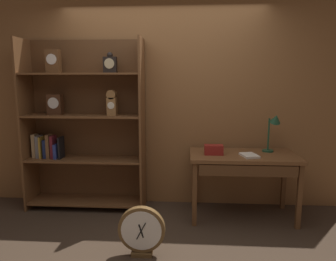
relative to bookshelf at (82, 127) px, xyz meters
The scene contains 8 objects.
ground_plane 1.81m from the bookshelf, 47.58° to the right, with size 10.00×10.00×0.00m, color #3D2D21.
back_wood_panel 1.06m from the bookshelf, 11.93° to the left, with size 4.80×0.05×2.60m, color brown.
bookshelf is the anchor object (origin of this frame).
workbench 2.00m from the bookshelf, ahead, with size 1.23×0.65×0.76m.
desk_lamp 2.32m from the bookshelf, ahead, with size 0.19×0.20×0.47m.
toolbox_small 1.64m from the bookshelf, ahead, with size 0.21×0.12×0.11m, color maroon.
open_repair_manual 2.04m from the bookshelf, ahead, with size 0.16×0.22×0.03m, color silver.
round_clock_large 1.62m from the bookshelf, 50.53° to the right, with size 0.43×0.11×0.47m.
Camera 1 is at (0.32, -2.60, 1.61)m, focal length 32.85 mm.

